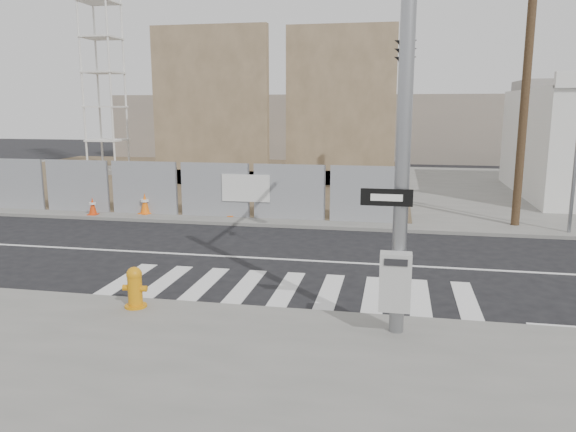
% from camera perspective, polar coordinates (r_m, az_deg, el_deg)
% --- Properties ---
extents(ground, '(100.00, 100.00, 0.00)m').
position_cam_1_polar(ground, '(15.46, 1.67, -4.55)').
color(ground, black).
rests_on(ground, ground).
extents(sidewalk_far, '(50.00, 20.00, 0.12)m').
position_cam_1_polar(sidewalk_far, '(29.08, 6.18, 2.93)').
color(sidewalk_far, slate).
rests_on(sidewalk_far, ground).
extents(signal_pole, '(0.96, 5.87, 7.00)m').
position_cam_1_polar(signal_pole, '(12.66, 11.75, 13.64)').
color(signal_pole, gray).
rests_on(signal_pole, sidewalk_near).
extents(chain_link_fence, '(24.60, 0.04, 2.00)m').
position_cam_1_polar(chain_link_fence, '(23.47, -21.03, 2.91)').
color(chain_link_fence, gray).
rests_on(chain_link_fence, sidewalk_far).
extents(concrete_wall_left, '(6.00, 1.30, 8.00)m').
position_cam_1_polar(concrete_wall_left, '(29.33, -7.79, 9.47)').
color(concrete_wall_left, brown).
rests_on(concrete_wall_left, sidewalk_far).
extents(concrete_wall_right, '(5.50, 1.30, 8.00)m').
position_cam_1_polar(concrete_wall_right, '(28.93, 5.33, 9.50)').
color(concrete_wall_right, brown).
rests_on(concrete_wall_right, sidewalk_far).
extents(crane_tower, '(2.60, 2.60, 18.15)m').
position_cam_1_polar(crane_tower, '(36.48, -18.55, 18.22)').
color(crane_tower, slate).
rests_on(crane_tower, sidewalk_far).
extents(utility_pole_right, '(1.60, 0.28, 10.00)m').
position_cam_1_polar(utility_pole_right, '(20.63, 23.10, 13.12)').
color(utility_pole_right, '#493622').
rests_on(utility_pole_right, sidewalk_far).
extents(fire_hydrant, '(0.53, 0.50, 0.85)m').
position_cam_1_polar(fire_hydrant, '(11.95, -15.29, -7.01)').
color(fire_hydrant, orange).
rests_on(fire_hydrant, sidewalk_near).
extents(traffic_cone_b, '(0.36, 0.36, 0.67)m').
position_cam_1_polar(traffic_cone_b, '(22.47, -19.24, 0.95)').
color(traffic_cone_b, red).
rests_on(traffic_cone_b, sidewalk_far).
extents(traffic_cone_c, '(0.53, 0.53, 0.79)m').
position_cam_1_polar(traffic_cone_c, '(22.08, -14.34, 1.21)').
color(traffic_cone_c, orange).
rests_on(traffic_cone_c, sidewalk_far).
extents(traffic_cone_d, '(0.45, 0.45, 0.72)m').
position_cam_1_polar(traffic_cone_d, '(21.07, -5.87, 0.94)').
color(traffic_cone_d, orange).
rests_on(traffic_cone_d, sidewalk_far).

